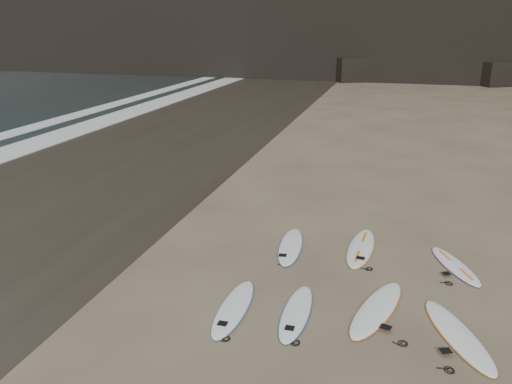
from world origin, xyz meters
TOP-DOWN VIEW (x-y plane):
  - ground at (0.00, 0.00)m, footprint 240.00×240.00m
  - wet_sand at (-13.00, 10.00)m, footprint 12.00×200.00m
  - foam_near at (-18.50, 10.00)m, footprint 2.20×200.00m
  - surfboard_0 at (-3.76, -0.80)m, footprint 0.64×2.47m
  - surfboard_1 at (-2.40, -0.60)m, footprint 0.58×2.35m
  - surfboard_2 at (-0.73, 0.02)m, footprint 1.39×2.77m
  - surfboard_3 at (0.88, -0.52)m, footprint 1.59×2.63m
  - surfboard_5 at (-3.22, 2.66)m, footprint 0.83×2.56m
  - surfboard_6 at (-1.32, 3.09)m, footprint 0.81×2.70m
  - surfboard_7 at (1.10, 2.66)m, footprint 1.41×2.27m

SIDE VIEW (x-z plane):
  - ground at x=0.00m, z-range 0.00..0.00m
  - wet_sand at x=-13.00m, z-range 0.00..0.01m
  - foam_near at x=-18.50m, z-range 0.00..0.05m
  - surfboard_7 at x=1.10m, z-range 0.00..0.08m
  - surfboard_1 at x=-2.40m, z-range 0.00..0.08m
  - surfboard_0 at x=-3.76m, z-range 0.00..0.09m
  - surfboard_5 at x=-3.22m, z-range 0.00..0.09m
  - surfboard_3 at x=0.88m, z-range 0.00..0.09m
  - surfboard_6 at x=-1.32m, z-range 0.00..0.10m
  - surfboard_2 at x=-0.73m, z-range 0.00..0.10m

